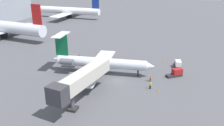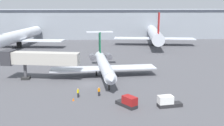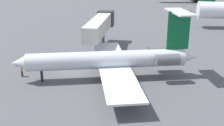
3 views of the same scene
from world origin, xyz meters
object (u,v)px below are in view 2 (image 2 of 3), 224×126
Objects in this scene: jet_bridge at (36,59)px; baggage_tug_lead at (167,102)px; traffic_cone_near at (73,99)px; traffic_cone_mid at (170,96)px; baggage_tug_trailing at (128,102)px; parked_airliner_centre at (154,34)px; regional_jet at (104,64)px; parked_airliner_west_mid at (18,36)px; ground_crew_marshaller at (99,91)px; ground_crew_loader at (78,93)px.

baggage_tug_lead is (24.83, -17.16, -3.95)m from jet_bridge.
traffic_cone_mid is at bearing 1.73° from traffic_cone_near.
parked_airliner_centre is at bearing 74.41° from baggage_tug_trailing.
baggage_tug_trailing is (3.57, -18.90, -2.12)m from regional_jet.
baggage_tug_lead and baggage_tug_trailing have the same top height.
parked_airliner_west_mid is at bearing 126.52° from regional_jet.
ground_crew_marshaller is at bearing 172.48° from traffic_cone_mid.
baggage_tug_trailing is 9.76m from traffic_cone_near.
ground_crew_marshaller reaches higher than traffic_cone_mid.
baggage_tug_trailing is at bearing -105.59° from parked_airliner_centre.
regional_jet is 0.68× the size of parked_airliner_centre.
regional_jet is at bearing 100.70° from baggage_tug_trailing.
regional_jet is at bearing 85.10° from ground_crew_marshaller.
traffic_cone_mid is 0.01× the size of parked_airliner_west_mid.
jet_bridge is 60.47m from parked_airliner_centre.
ground_crew_loader is 3.07× the size of traffic_cone_mid.
baggage_tug_trailing is at bearing -154.57° from traffic_cone_mid.
jet_bridge reaches higher than baggage_tug_trailing.
ground_crew_loader reaches higher than traffic_cone_near.
parked_airliner_west_mid reaches higher than traffic_cone_mid.
parked_airliner_west_mid reaches higher than regional_jet.
ground_crew_loader is 63.08m from parked_airliner_west_mid.
traffic_cone_near is at bearing -113.87° from parked_airliner_centre.
parked_airliner_west_mid reaches higher than baggage_tug_lead.
parked_airliner_centre reaches higher than traffic_cone_mid.
ground_crew_marshaller is (13.73, -11.42, -3.93)m from jet_bridge.
ground_crew_marshaller is (-1.15, -13.40, -2.10)m from regional_jet.
parked_airliner_west_mid is at bearing 110.67° from jet_bridge.
traffic_cone_near is (-4.45, -2.20, -0.58)m from ground_crew_marshaller.
ground_crew_marshaller is at bearing -39.74° from jet_bridge.
traffic_cone_mid is 0.01× the size of parked_airliner_centre.
regional_jet is 15.12m from jet_bridge.
parked_airliner_centre is at bearing 3.35° from parked_airliner_west_mid.
baggage_tug_lead is at bearing -12.85° from traffic_cone_near.
ground_crew_loader is at bearing 67.52° from traffic_cone_near.
baggage_tug_lead is (14.85, -5.25, -0.02)m from ground_crew_loader.
ground_crew_loader is at bearing -50.04° from jet_bridge.
baggage_tug_lead is 4.42m from traffic_cone_mid.
parked_airliner_west_mid is (-41.80, 62.16, 3.62)m from baggage_tug_lead.
baggage_tug_lead is at bearing -62.55° from regional_jet.
traffic_cone_mid is at bearing 67.94° from baggage_tug_lead.
parked_airliner_centre is at bearing 66.10° from ground_crew_loader.
parked_airliner_centre is (53.57, 3.13, 0.04)m from parked_airliner_west_mid.
baggage_tug_lead reaches higher than ground_crew_marshaller.
traffic_cone_mid is at bearing 25.43° from baggage_tug_trailing.
regional_jet reaches higher than ground_crew_loader.
baggage_tug_trailing is (18.45, -16.91, -3.95)m from jet_bridge.
ground_crew_loader is 0.04× the size of parked_airliner_centre.
parked_airliner_west_mid is 53.66m from parked_airliner_centre.
jet_bridge is at bearing 153.68° from traffic_cone_mid.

